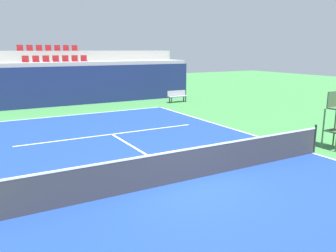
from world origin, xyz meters
TOP-DOWN VIEW (x-y plane):
  - ground_plane at (0.00, 0.00)m, footprint 80.00×80.00m
  - court_surface at (0.00, 0.00)m, footprint 11.00×24.00m
  - baseline_far at (0.00, 11.95)m, footprint 11.00×0.10m
  - sideline_right at (5.45, 0.00)m, footprint 0.10×24.00m
  - service_line_far at (0.00, 6.40)m, footprint 8.26×0.10m
  - centre_service_line at (0.00, 3.20)m, footprint 0.10×6.40m
  - back_wall at (0.00, 15.71)m, footprint 19.61×0.30m
  - stands_tier_lower at (0.00, 17.06)m, footprint 19.61×2.40m
  - stands_tier_upper at (0.00, 19.46)m, footprint 19.61×2.40m
  - seating_row_lower at (-0.00, 17.15)m, footprint 4.42×0.44m
  - seating_row_upper at (-0.00, 19.55)m, footprint 4.42×0.44m
  - tennis_net at (0.00, 0.00)m, footprint 11.08×0.08m
  - umpire_chair at (6.70, 0.06)m, footprint 0.76×0.66m
  - player_bench at (7.59, 13.29)m, footprint 1.50×0.40m

SIDE VIEW (x-z plane):
  - ground_plane at x=0.00m, z-range 0.00..0.00m
  - court_surface at x=0.00m, z-range 0.00..0.01m
  - baseline_far at x=0.00m, z-range 0.01..0.01m
  - sideline_right at x=5.45m, z-range 0.01..0.01m
  - service_line_far at x=0.00m, z-range 0.01..0.01m
  - centre_service_line at x=0.00m, z-range 0.01..0.01m
  - player_bench at x=7.59m, z-range 0.08..0.93m
  - tennis_net at x=0.00m, z-range -0.03..1.04m
  - umpire_chair at x=6.70m, z-range 0.09..2.29m
  - back_wall at x=0.00m, z-range 0.00..2.66m
  - stands_tier_lower at x=0.00m, z-range 0.00..2.92m
  - stands_tier_upper at x=0.00m, z-range 0.00..3.66m
  - seating_row_lower at x=0.00m, z-range 2.83..3.27m
  - seating_row_upper at x=0.00m, z-range 3.57..4.01m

